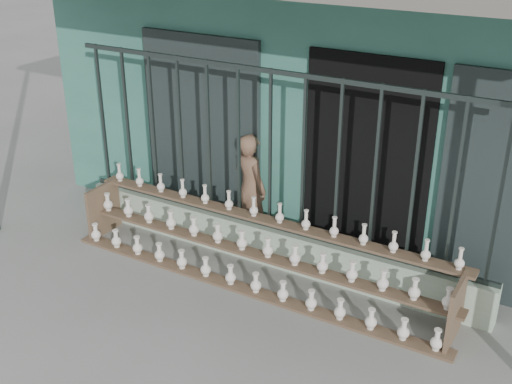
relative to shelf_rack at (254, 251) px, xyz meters
The scene contains 6 objects.
ground 0.96m from the shelf_rack, 92.80° to the right, with size 60.00×60.00×0.00m, color slate.
workshop_building 3.57m from the shelf_rack, 90.66° to the left, with size 7.40×6.60×3.21m.
parapet_wall 0.44m from the shelf_rack, 95.93° to the left, with size 5.00×0.20×0.45m, color #A9BFA3.
security_fence 1.07m from the shelf_rack, 95.93° to the left, with size 5.00×0.04×1.80m.
shelf_rack is the anchor object (origin of this frame).
elderly_woman 1.00m from the shelf_rack, 122.97° to the left, with size 0.49×0.32×1.35m, color brown.
Camera 1 is at (3.05, -4.28, 3.80)m, focal length 45.00 mm.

